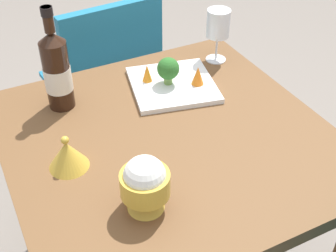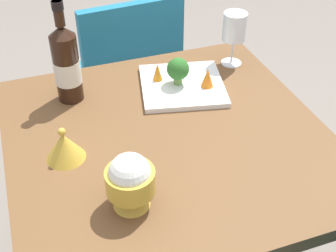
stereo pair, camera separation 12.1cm
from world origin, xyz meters
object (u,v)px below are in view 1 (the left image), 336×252
Objects in this scene: wine_glass at (218,25)px; carrot_garnish_left at (198,76)px; wine_bottle at (57,70)px; chair_by_wall at (108,75)px; serving_plate at (173,85)px; carrot_garnish_right at (147,73)px; rice_bowl_lid at (67,154)px; broccoli_floret at (168,69)px; rice_bowl at (145,184)px.

wine_glass is 3.06× the size of carrot_garnish_left.
wine_bottle is 1.70× the size of wine_glass.
chair_by_wall is 4.75× the size of wine_glass.
carrot_garnish_right is at bearing -34.70° from serving_plate.
chair_by_wall is at bearing -91.55° from carrot_garnish_right.
chair_by_wall is at bearing -55.60° from wine_glass.
serving_plate is 5.31× the size of carrot_garnish_right.
broccoli_floret reaches higher than rice_bowl_lid.
carrot_garnish_left is at bearing 151.27° from broccoli_floret.
wine_glass reaches higher than chair_by_wall.
chair_by_wall is 0.95m from rice_bowl.
rice_bowl_lid is 0.41m from carrot_garnish_right.
wine_bottle is at bearing -9.73° from broccoli_floret.
wine_glass is 0.60× the size of serving_plate.
carrot_garnish_left is (-0.07, 0.04, 0.04)m from serving_plate.
rice_bowl reaches higher than carrot_garnish_left.
chair_by_wall is 0.57m from carrot_garnish_left.
rice_bowl is at bearing 45.61° from wine_glass.
carrot_garnish_right is (0.05, -0.04, -0.02)m from broccoli_floret.
rice_bowl is (-0.05, 0.47, -0.04)m from wine_bottle.
carrot_garnish_right is at bearing -96.23° from chair_by_wall.
broccoli_floret reaches higher than serving_plate.
wine_glass reaches higher than rice_bowl_lid.
chair_by_wall is at bearing -124.40° from wine_bottle.
broccoli_floret is (-0.38, -0.20, 0.03)m from rice_bowl_lid.
carrot_garnish_right is (-0.27, 0.01, -0.07)m from wine_bottle.
rice_bowl_lid is (0.34, 0.67, 0.23)m from chair_by_wall.
carrot_garnish_right reaches higher than serving_plate.
serving_plate is 3.48× the size of broccoli_floret.
chair_by_wall is 0.58m from wine_bottle.
wine_bottle reaches higher than serving_plate.
wine_glass is 1.79× the size of rice_bowl_lid.
wine_bottle is at bearing 2.80° from wine_glass.
rice_bowl_lid is 0.33× the size of serving_plate.
wine_glass is 0.29m from carrot_garnish_right.
chair_by_wall is 0.51m from serving_plate.
rice_bowl is 0.49m from broccoli_floret.
chair_by_wall is 6.00× the size of rice_bowl.
serving_plate is (-0.05, 0.47, 0.20)m from chair_by_wall.
wine_bottle reaches higher than wine_glass.
rice_bowl_lid is 1.78× the size of carrot_garnish_right.
wine_bottle is 0.36m from serving_plate.
chair_by_wall is 2.85× the size of serving_plate.
wine_bottle is at bearing -13.82° from carrot_garnish_left.
broccoli_floret is (-0.04, 0.46, 0.26)m from chair_by_wall.
serving_plate is at bearing -31.61° from carrot_garnish_left.
wine_bottle is at bearing -2.75° from carrot_garnish_right.
rice_bowl_lid is (0.11, -0.21, -0.04)m from rice_bowl.
broccoli_floret is at bearing -89.75° from chair_by_wall.
rice_bowl is at bearing -109.09° from chair_by_wall.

